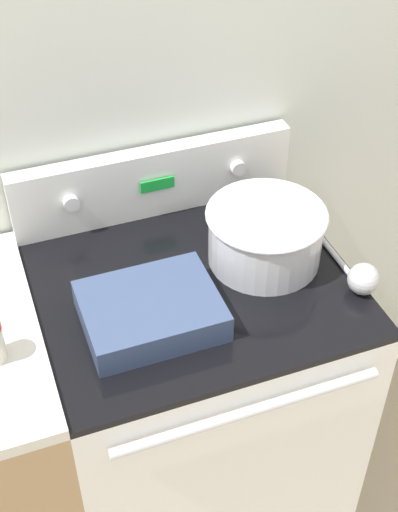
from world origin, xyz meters
TOP-DOWN VIEW (x-y plane):
  - kitchen_wall at (0.00, 0.69)m, footprint 8.00×0.05m
  - stove_range at (0.00, 0.32)m, footprint 0.75×0.68m
  - control_panel at (0.00, 0.62)m, footprint 0.75×0.07m
  - mixing_bowl at (0.19, 0.34)m, footprint 0.29×0.29m
  - casserole_dish at (-0.13, 0.23)m, footprint 0.30×0.24m
  - ladle at (0.36, 0.17)m, footprint 0.08×0.28m

SIDE VIEW (x-z plane):
  - stove_range at x=0.00m, z-range 0.00..0.93m
  - ladle at x=0.36m, z-range 0.93..1.00m
  - casserole_dish at x=-0.13m, z-range 0.94..1.01m
  - mixing_bowl at x=0.19m, z-range 0.94..1.08m
  - control_panel at x=0.00m, z-range 0.93..1.12m
  - kitchen_wall at x=0.00m, z-range 0.00..2.50m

